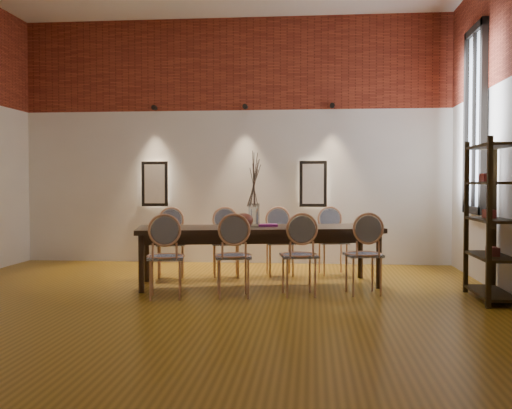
# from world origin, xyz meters

# --- Properties ---
(floor) EXTENTS (7.00, 7.00, 0.02)m
(floor) POSITION_xyz_m (0.00, 0.00, -0.01)
(floor) COLOR #956817
(floor) RESTS_ON ground
(wall_back) EXTENTS (7.00, 0.10, 4.00)m
(wall_back) POSITION_xyz_m (0.00, 3.55, 2.00)
(wall_back) COLOR silver
(wall_back) RESTS_ON ground
(wall_front) EXTENTS (7.00, 0.10, 4.00)m
(wall_front) POSITION_xyz_m (0.00, -3.55, 2.00)
(wall_front) COLOR silver
(wall_front) RESTS_ON ground
(brick_band_back) EXTENTS (7.00, 0.02, 1.50)m
(brick_band_back) POSITION_xyz_m (0.00, 3.48, 3.25)
(brick_band_back) COLOR maroon
(brick_band_back) RESTS_ON ground
(niche_left) EXTENTS (0.36, 0.06, 0.66)m
(niche_left) POSITION_xyz_m (-1.30, 3.45, 1.30)
(niche_left) COLOR #FFEAC6
(niche_left) RESTS_ON wall_back
(niche_right) EXTENTS (0.36, 0.06, 0.66)m
(niche_right) POSITION_xyz_m (1.30, 3.45, 1.30)
(niche_right) COLOR #FFEAC6
(niche_right) RESTS_ON wall_back
(spot_fixture_left) EXTENTS (0.08, 0.10, 0.08)m
(spot_fixture_left) POSITION_xyz_m (-1.30, 3.42, 2.55)
(spot_fixture_left) COLOR black
(spot_fixture_left) RESTS_ON wall_back
(spot_fixture_mid) EXTENTS (0.08, 0.10, 0.08)m
(spot_fixture_mid) POSITION_xyz_m (0.20, 3.42, 2.55)
(spot_fixture_mid) COLOR black
(spot_fixture_mid) RESTS_ON wall_back
(spot_fixture_right) EXTENTS (0.08, 0.10, 0.08)m
(spot_fixture_right) POSITION_xyz_m (1.60, 3.42, 2.55)
(spot_fixture_right) COLOR black
(spot_fixture_right) RESTS_ON wall_back
(window_glass) EXTENTS (0.02, 0.78, 2.38)m
(window_glass) POSITION_xyz_m (3.46, 2.00, 2.15)
(window_glass) COLOR silver
(window_glass) RESTS_ON wall_right
(window_frame) EXTENTS (0.08, 0.90, 2.50)m
(window_frame) POSITION_xyz_m (3.44, 2.00, 2.15)
(window_frame) COLOR black
(window_frame) RESTS_ON wall_right
(window_mullion) EXTENTS (0.06, 0.06, 2.40)m
(window_mullion) POSITION_xyz_m (3.44, 2.00, 2.15)
(window_mullion) COLOR black
(window_mullion) RESTS_ON wall_right
(dining_table) EXTENTS (3.21, 1.57, 0.75)m
(dining_table) POSITION_xyz_m (0.60, 1.39, 0.38)
(dining_table) COLOR #322014
(dining_table) RESTS_ON floor
(chair_near_a) EXTENTS (0.52, 0.52, 0.94)m
(chair_near_a) POSITION_xyz_m (-0.37, 0.41, 0.47)
(chair_near_a) COLOR tan
(chair_near_a) RESTS_ON floor
(chair_near_b) EXTENTS (0.52, 0.52, 0.94)m
(chair_near_b) POSITION_xyz_m (0.38, 0.56, 0.47)
(chair_near_b) COLOR tan
(chair_near_b) RESTS_ON floor
(chair_near_c) EXTENTS (0.52, 0.52, 0.94)m
(chair_near_c) POSITION_xyz_m (1.13, 0.71, 0.47)
(chair_near_c) COLOR tan
(chair_near_c) RESTS_ON floor
(chair_near_d) EXTENTS (0.52, 0.52, 0.94)m
(chair_near_d) POSITION_xyz_m (1.88, 0.86, 0.47)
(chair_near_d) COLOR tan
(chair_near_d) RESTS_ON floor
(chair_far_a) EXTENTS (0.52, 0.52, 0.94)m
(chair_far_a) POSITION_xyz_m (-0.68, 1.92, 0.47)
(chair_far_a) COLOR tan
(chair_far_a) RESTS_ON floor
(chair_far_b) EXTENTS (0.52, 0.52, 0.94)m
(chair_far_b) POSITION_xyz_m (0.08, 2.07, 0.47)
(chair_far_b) COLOR tan
(chair_far_b) RESTS_ON floor
(chair_far_c) EXTENTS (0.52, 0.52, 0.94)m
(chair_far_c) POSITION_xyz_m (0.83, 2.22, 0.47)
(chair_far_c) COLOR tan
(chair_far_c) RESTS_ON floor
(chair_far_d) EXTENTS (0.52, 0.52, 0.94)m
(chair_far_d) POSITION_xyz_m (1.58, 2.37, 0.47)
(chair_far_d) COLOR tan
(chair_far_d) RESTS_ON floor
(vase) EXTENTS (0.14, 0.14, 0.30)m
(vase) POSITION_xyz_m (0.54, 1.38, 0.90)
(vase) COLOR silver
(vase) RESTS_ON dining_table
(dried_branches) EXTENTS (0.50, 0.50, 0.70)m
(dried_branches) POSITION_xyz_m (0.54, 1.38, 1.35)
(dried_branches) COLOR #4C3C31
(dried_branches) RESTS_ON vase
(bowl) EXTENTS (0.24, 0.24, 0.18)m
(bowl) POSITION_xyz_m (0.42, 1.30, 0.84)
(bowl) COLOR #5E2316
(bowl) RESTS_ON dining_table
(book) EXTENTS (0.29, 0.23, 0.03)m
(book) POSITION_xyz_m (0.70, 1.48, 0.77)
(book) COLOR #932383
(book) RESTS_ON dining_table
(shelving_rack) EXTENTS (0.38, 1.00, 1.80)m
(shelving_rack) POSITION_xyz_m (3.28, 0.63, 0.90)
(shelving_rack) COLOR black
(shelving_rack) RESTS_ON floor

